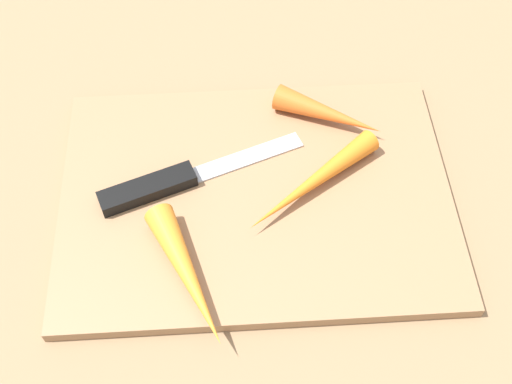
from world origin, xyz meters
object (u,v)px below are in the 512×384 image
at_px(carrot_medium, 188,275).
at_px(carrot_longest, 313,186).
at_px(cutting_board, 256,196).
at_px(knife, 162,184).
at_px(carrot_shortest, 328,114).

bearing_deg(carrot_medium, carrot_longest, 104.24).
bearing_deg(cutting_board, knife, 173.49).
bearing_deg(knife, carrot_longest, -26.56).
bearing_deg(cutting_board, carrot_longest, -5.16).
relative_size(carrot_medium, carrot_longest, 0.88).
xyz_separation_m(carrot_medium, carrot_longest, (0.11, 0.08, -0.00)).
xyz_separation_m(knife, carrot_medium, (0.02, -0.10, 0.01)).
xyz_separation_m(cutting_board, carrot_medium, (-0.06, -0.09, 0.02)).
height_order(knife, carrot_longest, carrot_longest).
bearing_deg(carrot_shortest, cutting_board, -104.92).
height_order(cutting_board, knife, knife).
height_order(cutting_board, carrot_shortest, carrot_shortest).
bearing_deg(cutting_board, carrot_shortest, 46.66).
bearing_deg(carrot_longest, carrot_medium, -0.77).
xyz_separation_m(carrot_shortest, carrot_longest, (-0.02, -0.09, -0.00)).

